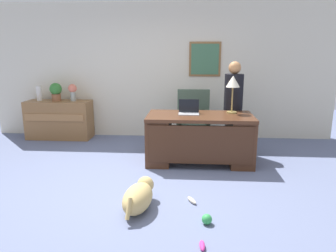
{
  "coord_description": "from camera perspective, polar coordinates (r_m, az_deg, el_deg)",
  "views": [
    {
      "loc": [
        0.64,
        -3.86,
        1.73
      ],
      "look_at": [
        0.34,
        0.3,
        0.75
      ],
      "focal_mm": 33.6,
      "sensor_mm": 36.0,
      "label": 1
    }
  ],
  "objects": [
    {
      "name": "ground_plane",
      "position": [
        4.28,
        -4.92,
        -10.68
      ],
      "size": [
        12.0,
        12.0,
        0.0
      ],
      "primitive_type": "plane",
      "color": "slate"
    },
    {
      "name": "desk_lamp",
      "position": [
        5.1,
        11.7,
        7.51
      ],
      "size": [
        0.22,
        0.22,
        0.6
      ],
      "color": "#9E8447",
      "rests_on": "desk"
    },
    {
      "name": "back_wall",
      "position": [
        6.5,
        -1.48,
        9.9
      ],
      "size": [
        7.0,
        0.16,
        2.7
      ],
      "color": "beige",
      "rests_on": "ground_plane"
    },
    {
      "name": "dog_toy_ball",
      "position": [
        3.4,
        7.06,
        -16.44
      ],
      "size": [
        0.11,
        0.11,
        0.11
      ],
      "primitive_type": "sphere",
      "color": "green",
      "rests_on": "ground_plane"
    },
    {
      "name": "potted_plant",
      "position": [
        6.72,
        -19.68,
        5.99
      ],
      "size": [
        0.24,
        0.24,
        0.36
      ],
      "color": "brown",
      "rests_on": "credenza"
    },
    {
      "name": "dog_toy_bone",
      "position": [
        3.83,
        4.33,
        -13.28
      ],
      "size": [
        0.14,
        0.19,
        0.05
      ],
      "primitive_type": "ellipsoid",
      "rotation": [
        0.0,
        0.0,
        5.23
      ],
      "color": "beige",
      "rests_on": "ground_plane"
    },
    {
      "name": "desk",
      "position": [
        5.0,
        5.76,
        -2.05
      ],
      "size": [
        1.65,
        0.83,
        0.78
      ],
      "color": "#4C2B19",
      "rests_on": "ground_plane"
    },
    {
      "name": "vase_empty",
      "position": [
        6.88,
        -22.33,
        5.5
      ],
      "size": [
        0.11,
        0.11,
        0.3
      ],
      "primitive_type": "cylinder",
      "color": "silver",
      "rests_on": "credenza"
    },
    {
      "name": "armchair",
      "position": [
        5.89,
        4.59,
        0.88
      ],
      "size": [
        0.6,
        0.59,
        1.05
      ],
      "color": "#475B4C",
      "rests_on": "ground_plane"
    },
    {
      "name": "credenza",
      "position": [
        6.8,
        -19.09,
        1.11
      ],
      "size": [
        1.29,
        0.5,
        0.77
      ],
      "color": "olive",
      "rests_on": "ground_plane"
    },
    {
      "name": "person_standing",
      "position": [
        5.54,
        11.7,
        3.4
      ],
      "size": [
        0.32,
        0.32,
        1.58
      ],
      "color": "#262323",
      "rests_on": "ground_plane"
    },
    {
      "name": "laptop",
      "position": [
        5.01,
        3.79,
        2.87
      ],
      "size": [
        0.32,
        0.22,
        0.23
      ],
      "color": "#B2B5BA",
      "rests_on": "desk"
    },
    {
      "name": "dog_toy_plush",
      "position": [
        3.06,
        6.23,
        -20.75
      ],
      "size": [
        0.06,
        0.16,
        0.05
      ],
      "primitive_type": "ellipsoid",
      "rotation": [
        0.0,
        0.0,
        1.62
      ],
      "color": "#D8338C",
      "rests_on": "ground_plane"
    },
    {
      "name": "dog_lying",
      "position": [
        3.62,
        -5.32,
        -12.6
      ],
      "size": [
        0.39,
        0.74,
        0.3
      ],
      "color": "tan",
      "rests_on": "ground_plane"
    },
    {
      "name": "vase_with_flowers",
      "position": [
        6.59,
        -16.92,
        6.16
      ],
      "size": [
        0.17,
        0.17,
        0.34
      ],
      "color": "#9EA49B",
      "rests_on": "credenza"
    }
  ]
}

